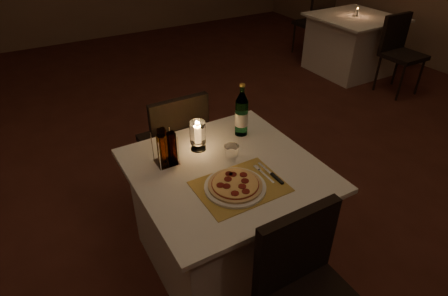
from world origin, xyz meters
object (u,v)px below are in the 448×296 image
main_table (226,216)px  chair_far (176,138)px  hurricane_candle (198,133)px  tumbler (232,152)px  chair_near (307,285)px  neighbor_table_right (351,44)px  water_bottle (242,115)px  pizza (235,184)px  plate (235,187)px

main_table → chair_far: size_ratio=1.11×
main_table → hurricane_candle: 0.54m
tumbler → chair_near: bearing=-95.4°
chair_far → neighbor_table_right: 3.35m
tumbler → water_bottle: size_ratio=0.25×
chair_near → neighbor_table_right: bearing=40.9°
main_table → tumbler: (0.07, 0.06, 0.41)m
pizza → tumbler: size_ratio=3.30×
plate → neighbor_table_right: bearing=34.4°
plate → neighbor_table_right: 3.84m
chair_near → hurricane_candle: 1.01m
water_bottle → neighbor_table_right: size_ratio=0.34×
pizza → tumbler: (0.12, 0.24, 0.02)m
chair_far → water_bottle: bearing=-59.3°
main_table → plate: (-0.05, -0.18, 0.38)m
main_table → water_bottle: 0.63m
neighbor_table_right → chair_near: bearing=-139.1°
main_table → pizza: 0.44m
plate → neighbor_table_right: size_ratio=0.32×
pizza → water_bottle: size_ratio=0.82×
neighbor_table_right → tumbler: bearing=-147.7°
chair_far → neighbor_table_right: bearing=22.1°
chair_near → water_bottle: 1.07m
main_table → water_bottle: (0.27, 0.26, 0.50)m
pizza → hurricane_candle: (0.00, 0.43, 0.08)m
tumbler → neighbor_table_right: 3.61m
tumbler → plate: bearing=-117.2°
chair_far → water_bottle: size_ratio=2.64×
chair_far → main_table: bearing=-90.0°
chair_near → water_bottle: (0.27, 0.98, 0.33)m
chair_far → tumbler: bearing=-83.6°
chair_near → hurricane_candle: bearing=92.7°
neighbor_table_right → main_table: bearing=-147.5°
chair_near → chair_far: (-0.00, 1.43, 0.00)m
tumbler → hurricane_candle: 0.23m
main_table → pizza: size_ratio=3.57×
chair_near → plate: bearing=95.3°
tumbler → water_bottle: bearing=46.5°
water_bottle → pizza: bearing=-125.5°
chair_far → neighbor_table_right: (3.10, 1.26, -0.18)m
plate → water_bottle: size_ratio=0.94×
hurricane_candle → chair_far: bearing=84.5°
plate → hurricane_candle: bearing=89.3°
neighbor_table_right → water_bottle: bearing=-148.9°
main_table → water_bottle: size_ratio=2.94×
pizza → hurricane_candle: bearing=89.3°
chair_near → pizza: size_ratio=3.21×
plate → hurricane_candle: hurricane_candle is taller
neighbor_table_right → chair_far: bearing=-157.9°
chair_far → tumbler: 0.70m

